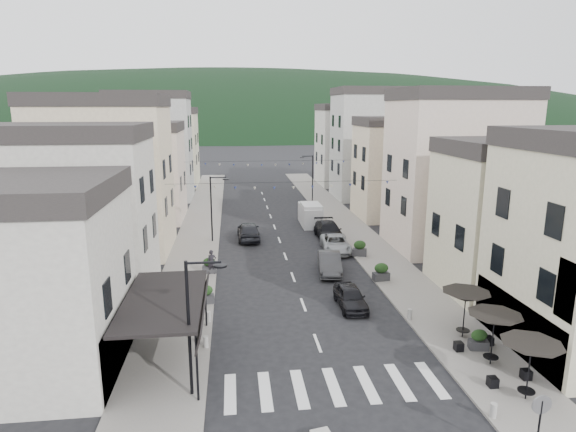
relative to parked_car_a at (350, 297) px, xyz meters
name	(u,v)px	position (x,y,z in m)	size (l,w,h in m)	color
ground	(344,415)	(-2.80, -10.30, -0.67)	(700.00, 700.00, 0.00)	black
sidewalk_left	(201,226)	(-10.30, 21.70, -0.61)	(4.00, 76.00, 0.12)	slate
sidewalk_right	(344,222)	(4.70, 21.70, -0.61)	(4.00, 76.00, 0.12)	slate
hill_backdrop	(237,126)	(-2.80, 289.70, -0.67)	(640.00, 360.00, 70.00)	black
boutique_awning	(169,301)	(-10.05, -5.30, 2.45)	(3.77, 7.50, 3.28)	black
buildings_row_left	(137,162)	(-17.30, 27.45, 5.46)	(10.20, 54.16, 14.00)	#ADA89E
buildings_row_right	(396,158)	(11.70, 26.29, 5.65)	(10.20, 54.16, 14.50)	#BEB997
cafe_terrace	(494,320)	(4.90, -7.50, 1.69)	(2.50, 8.10, 2.53)	black
streetlamp_left_near	(195,314)	(-8.62, -8.30, 3.03)	(1.70, 0.56, 6.00)	black
streetlamp_left_far	(214,202)	(-8.62, 15.70, 3.03)	(1.70, 0.56, 6.00)	black
streetlamp_right_far	(310,173)	(3.02, 33.70, 3.03)	(1.70, 0.56, 6.00)	black
traffic_sign	(540,416)	(3.00, -13.80, 1.26)	(0.70, 0.07, 2.70)	black
bollards	(319,340)	(-2.80, -4.80, -0.25)	(11.66, 10.26, 0.60)	gray
bunting_near	(284,186)	(-2.80, 11.70, 4.99)	(19.00, 0.28, 0.62)	black
bunting_far	(269,164)	(-2.80, 27.70, 4.99)	(19.00, 0.28, 0.62)	black
parked_car_a	(350,297)	(0.00, 0.00, 0.00)	(1.57, 3.91, 1.33)	black
parked_car_b	(330,263)	(0.00, 6.36, 0.08)	(1.58, 4.52, 1.49)	#2F2F31
parked_car_c	(335,244)	(1.58, 11.61, 0.02)	(2.27, 4.92, 1.37)	#94989C
parked_car_d	(329,231)	(1.80, 15.56, 0.11)	(2.17, 5.34, 1.55)	black
parked_car_e	(249,231)	(-5.60, 16.17, 0.17)	(1.97, 4.89, 1.66)	black
delivery_van	(310,214)	(0.98, 21.20, 0.47)	(1.95, 4.87, 2.33)	silver
pedestrian_a	(212,262)	(-8.60, 6.79, 0.34)	(0.65, 0.42, 1.77)	black
pedestrian_b	(154,288)	(-12.00, 2.25, 0.27)	(0.80, 0.62, 1.64)	black
planter_la	(205,294)	(-8.80, 1.41, 0.02)	(1.10, 0.69, 1.17)	#303033
planter_lb	(209,265)	(-8.80, 7.04, 0.01)	(1.03, 0.58, 1.14)	#313134
planter_ra	(479,340)	(5.05, -6.08, -0.04)	(1.02, 0.69, 1.05)	#2E2E31
planter_rb	(381,272)	(3.20, 4.05, 0.06)	(1.19, 0.77, 1.25)	#2D2D30
planter_rc	(360,248)	(3.20, 9.83, 0.07)	(1.27, 0.95, 1.27)	#323235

